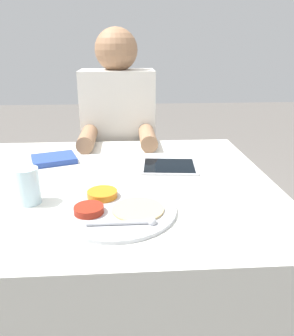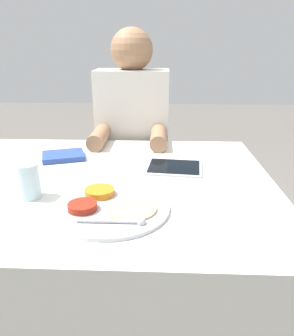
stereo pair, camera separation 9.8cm
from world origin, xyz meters
name	(u,v)px [view 1 (the left image)]	position (x,y,z in m)	size (l,w,h in m)	color
dining_table	(93,279)	(0.00, 0.00, 0.38)	(1.19, 0.91, 0.76)	silver
thali_tray	(115,208)	(0.10, -0.21, 0.77)	(0.31, 0.31, 0.03)	#B7BABF
red_notebook	(54,159)	(-0.14, 0.20, 0.77)	(0.19, 0.17, 0.02)	silver
tablet_device	(169,166)	(0.28, 0.11, 0.77)	(0.21, 0.18, 0.01)	#B7B7BC
person_diner	(120,166)	(0.10, 0.59, 0.60)	(0.34, 0.43, 1.25)	black
drinking_glass	(28,186)	(-0.13, -0.14, 0.82)	(0.06, 0.06, 0.10)	silver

